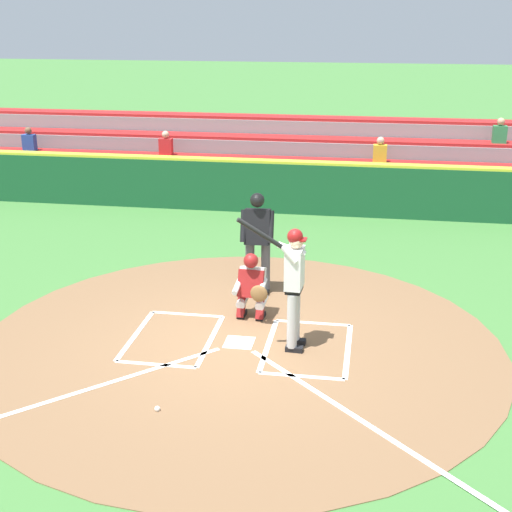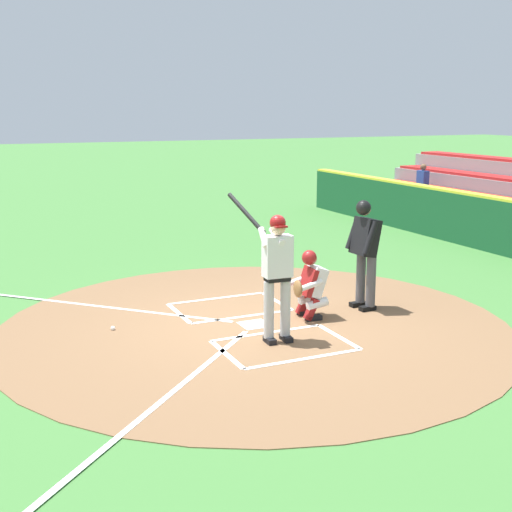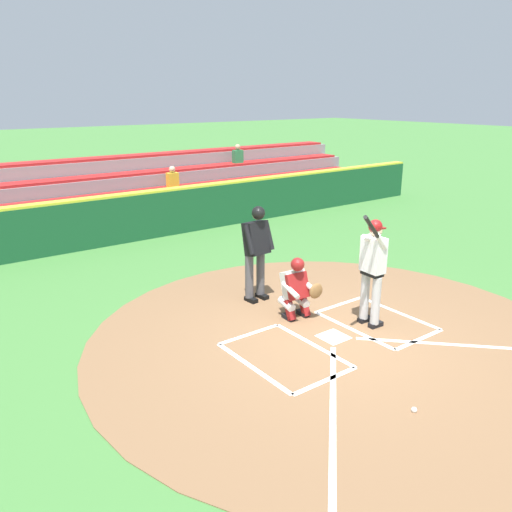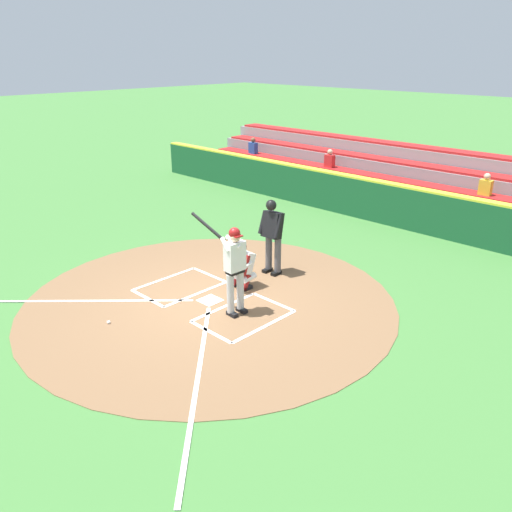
% 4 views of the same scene
% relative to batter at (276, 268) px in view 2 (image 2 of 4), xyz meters
% --- Properties ---
extents(ground_plane, '(120.00, 120.00, 0.00)m').
position_rel_batter_xyz_m(ground_plane, '(0.82, -0.03, -1.10)').
color(ground_plane, '#427A38').
extents(dirt_circle, '(8.00, 8.00, 0.01)m').
position_rel_batter_xyz_m(dirt_circle, '(0.82, -0.03, -1.09)').
color(dirt_circle, brown).
rests_on(dirt_circle, ground).
extents(home_plate_and_chalk, '(7.93, 4.91, 0.01)m').
position_rel_batter_xyz_m(home_plate_and_chalk, '(0.82, 0.85, -1.08)').
color(home_plate_and_chalk, white).
rests_on(home_plate_and_chalk, dirt_circle).
extents(batter, '(0.96, 0.67, 2.13)m').
position_rel_batter_xyz_m(batter, '(0.00, 0.00, 0.00)').
color(batter, '#BCBCBC').
rests_on(batter, ground).
extents(catcher, '(0.59, 0.64, 1.13)m').
position_rel_batter_xyz_m(catcher, '(0.79, -0.99, -0.51)').
color(catcher, black).
rests_on(catcher, ground).
extents(plate_umpire, '(0.60, 0.43, 1.86)m').
position_rel_batter_xyz_m(plate_umpire, '(0.87, -2.07, -0.02)').
color(plate_umpire, '#4C4C51').
rests_on(plate_umpire, ground).
extents(baseball, '(0.07, 0.07, 0.07)m').
position_rel_batter_xyz_m(baseball, '(1.48, 2.06, -1.06)').
color(baseball, white).
rests_on(baseball, ground).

